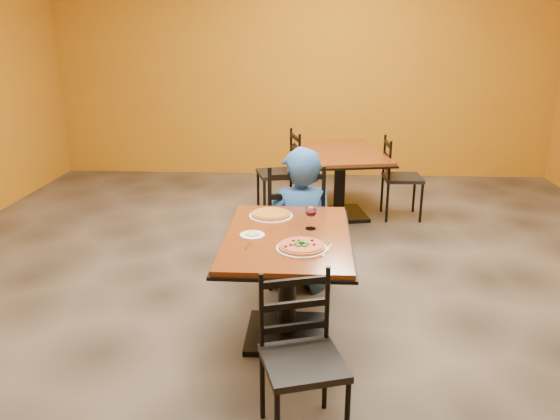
# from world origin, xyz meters

# --- Properties ---
(floor) EXTENTS (7.00, 8.00, 0.01)m
(floor) POSITION_xyz_m (0.00, 0.00, 0.00)
(floor) COLOR black
(floor) RESTS_ON ground
(wall_back) EXTENTS (7.00, 0.01, 3.00)m
(wall_back) POSITION_xyz_m (0.00, 4.00, 1.50)
(wall_back) COLOR #A35D12
(wall_back) RESTS_ON ground
(table_main) EXTENTS (0.83, 1.23, 0.75)m
(table_main) POSITION_xyz_m (0.00, -0.50, 0.56)
(table_main) COLOR #692E10
(table_main) RESTS_ON floor
(table_second) EXTENTS (1.11, 1.45, 0.75)m
(table_second) POSITION_xyz_m (0.46, 2.11, 0.56)
(table_second) COLOR #692E10
(table_second) RESTS_ON floor
(chair_main_near) EXTENTS (0.48, 0.48, 0.86)m
(chair_main_near) POSITION_xyz_m (0.13, -1.46, 0.43)
(chair_main_near) COLOR black
(chair_main_near) RESTS_ON floor
(chair_main_far) EXTENTS (0.53, 0.53, 1.02)m
(chair_main_far) POSITION_xyz_m (0.01, 0.43, 0.51)
(chair_main_far) COLOR black
(chair_main_far) RESTS_ON floor
(chair_second_left) EXTENTS (0.53, 0.53, 0.96)m
(chair_second_left) POSITION_xyz_m (-0.23, 2.11, 0.48)
(chair_second_left) COLOR black
(chair_second_left) RESTS_ON floor
(chair_second_right) EXTENTS (0.42, 0.42, 0.90)m
(chair_second_right) POSITION_xyz_m (1.16, 2.11, 0.45)
(chair_second_right) COLOR black
(chair_second_right) RESTS_ON floor
(diner) EXTENTS (0.64, 0.47, 1.17)m
(diner) POSITION_xyz_m (0.06, 0.29, 0.59)
(diner) COLOR navy
(diner) RESTS_ON floor
(plate_main) EXTENTS (0.31, 0.31, 0.01)m
(plate_main) POSITION_xyz_m (0.10, -0.74, 0.76)
(plate_main) COLOR white
(plate_main) RESTS_ON table_main
(pizza_main) EXTENTS (0.28, 0.28, 0.02)m
(pizza_main) POSITION_xyz_m (0.10, -0.74, 0.77)
(pizza_main) COLOR maroon
(pizza_main) RESTS_ON plate_main
(plate_far) EXTENTS (0.31, 0.31, 0.01)m
(plate_far) POSITION_xyz_m (-0.13, -0.15, 0.76)
(plate_far) COLOR white
(plate_far) RESTS_ON table_main
(pizza_far) EXTENTS (0.28, 0.28, 0.02)m
(pizza_far) POSITION_xyz_m (-0.13, -0.15, 0.77)
(pizza_far) COLOR #B68F23
(pizza_far) RESTS_ON plate_far
(side_plate) EXTENTS (0.16, 0.16, 0.01)m
(side_plate) POSITION_xyz_m (-0.22, -0.54, 0.76)
(side_plate) COLOR white
(side_plate) RESTS_ON table_main
(dip) EXTENTS (0.09, 0.09, 0.01)m
(dip) POSITION_xyz_m (-0.22, -0.54, 0.76)
(dip) COLOR tan
(dip) RESTS_ON side_plate
(wine_glass) EXTENTS (0.08, 0.08, 0.18)m
(wine_glass) POSITION_xyz_m (0.15, -0.38, 0.84)
(wine_glass) COLOR white
(wine_glass) RESTS_ON table_main
(fork) EXTENTS (0.05, 0.19, 0.00)m
(fork) POSITION_xyz_m (-0.23, -0.68, 0.75)
(fork) COLOR silver
(fork) RESTS_ON table_main
(knife) EXTENTS (0.07, 0.21, 0.00)m
(knife) POSITION_xyz_m (0.25, -0.75, 0.75)
(knife) COLOR silver
(knife) RESTS_ON table_main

